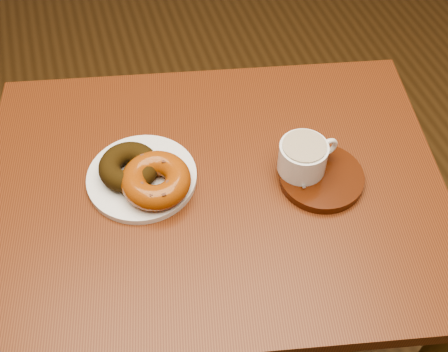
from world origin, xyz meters
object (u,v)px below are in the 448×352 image
object	(u,v)px
donut_plate	(142,177)
saucer	(321,177)
cafe_table	(214,224)
coffee_cup	(304,156)

from	to	relation	value
donut_plate	saucer	bearing A→B (deg)	-16.98
cafe_table	saucer	distance (m)	0.24
saucer	coffee_cup	xyz separation A→B (m)	(-0.03, 0.03, 0.04)
donut_plate	coffee_cup	world-z (taller)	coffee_cup
donut_plate	coffee_cup	xyz separation A→B (m)	(0.28, -0.07, 0.04)
donut_plate	saucer	size ratio (longest dim) A/B	1.30
cafe_table	saucer	xyz separation A→B (m)	(0.19, -0.04, 0.13)
saucer	donut_plate	bearing A→B (deg)	163.02
cafe_table	coffee_cup	size ratio (longest dim) A/B	8.24
saucer	coffee_cup	size ratio (longest dim) A/B	1.33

